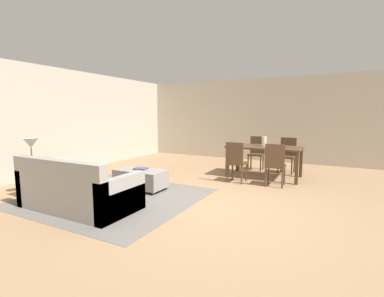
{
  "coord_description": "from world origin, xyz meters",
  "views": [
    {
      "loc": [
        1.86,
        -4.12,
        1.54
      ],
      "look_at": [
        -0.81,
        0.97,
        0.82
      ],
      "focal_mm": 25.72,
      "sensor_mm": 36.0,
      "label": 1
    }
  ],
  "objects": [
    {
      "name": "vase_centerpiece",
      "position": [
        0.34,
        2.52,
        0.88
      ],
      "size": [
        0.12,
        0.12,
        0.24
      ],
      "primitive_type": "cylinder",
      "color": "silver",
      "rests_on": "dining_table"
    },
    {
      "name": "dining_chair_far_left",
      "position": [
        -0.06,
        3.41,
        0.52
      ],
      "size": [
        0.42,
        0.42,
        0.92
      ],
      "color": "#513823",
      "rests_on": "ground_plane"
    },
    {
      "name": "dining_chair_near_left",
      "position": [
        -0.09,
        1.71,
        0.52
      ],
      "size": [
        0.41,
        0.41,
        0.92
      ],
      "color": "#513823",
      "rests_on": "ground_plane"
    },
    {
      "name": "side_table",
      "position": [
        -3.07,
        -1.07,
        0.45
      ],
      "size": [
        0.4,
        0.4,
        0.58
      ],
      "color": "olive",
      "rests_on": "ground_plane"
    },
    {
      "name": "dining_chair_near_right",
      "position": [
        0.76,
        1.76,
        0.52
      ],
      "size": [
        0.42,
        0.42,
        0.92
      ],
      "color": "#513823",
      "rests_on": "ground_plane"
    },
    {
      "name": "wall_back",
      "position": [
        0.0,
        5.0,
        1.35
      ],
      "size": [
        9.0,
        0.12,
        2.7
      ],
      "primitive_type": "cube",
      "color": "#BCB2A0",
      "rests_on": "ground_plane"
    },
    {
      "name": "dining_chair_far_right",
      "position": [
        0.77,
        3.37,
        0.52
      ],
      "size": [
        0.42,
        0.42,
        0.92
      ],
      "color": "#513823",
      "rests_on": "ground_plane"
    },
    {
      "name": "wall_left",
      "position": [
        -4.5,
        0.5,
        1.35
      ],
      "size": [
        0.12,
        11.0,
        2.7
      ],
      "primitive_type": "cube",
      "color": "#BCB2A0",
      "rests_on": "ground_plane"
    },
    {
      "name": "book_on_ottoman",
      "position": [
        -1.64,
        0.29,
        0.43
      ],
      "size": [
        0.29,
        0.24,
        0.03
      ],
      "primitive_type": "cube",
      "rotation": [
        0.0,
        0.0,
        0.18
      ],
      "color": "#3F4C72",
      "rests_on": "ottoman_table"
    },
    {
      "name": "ground_plane",
      "position": [
        0.0,
        0.0,
        0.0
      ],
      "size": [
        10.8,
        10.8,
        0.0
      ],
      "primitive_type": "plane",
      "color": "#9E7A56"
    },
    {
      "name": "dining_table",
      "position": [
        0.35,
        2.55,
        0.67
      ],
      "size": [
        1.72,
        0.92,
        0.76
      ],
      "color": "#513823",
      "rests_on": "ground_plane"
    },
    {
      "name": "ottoman_table",
      "position": [
        -1.62,
        0.26,
        0.23
      ],
      "size": [
        1.03,
        0.55,
        0.41
      ],
      "color": "gray",
      "rests_on": "ground_plane"
    },
    {
      "name": "couch",
      "position": [
        -1.81,
        -1.13,
        0.29
      ],
      "size": [
        1.92,
        0.96,
        0.86
      ],
      "color": "gray",
      "rests_on": "ground_plane"
    },
    {
      "name": "table_lamp",
      "position": [
        -3.07,
        -1.07,
        0.99
      ],
      "size": [
        0.26,
        0.26,
        0.53
      ],
      "color": "brown",
      "rests_on": "side_table"
    },
    {
      "name": "area_rug",
      "position": [
        -1.71,
        -0.41,
        0.0
      ],
      "size": [
        3.0,
        2.8,
        0.01
      ],
      "primitive_type": "cube",
      "color": "slate",
      "rests_on": "ground_plane"
    }
  ]
}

